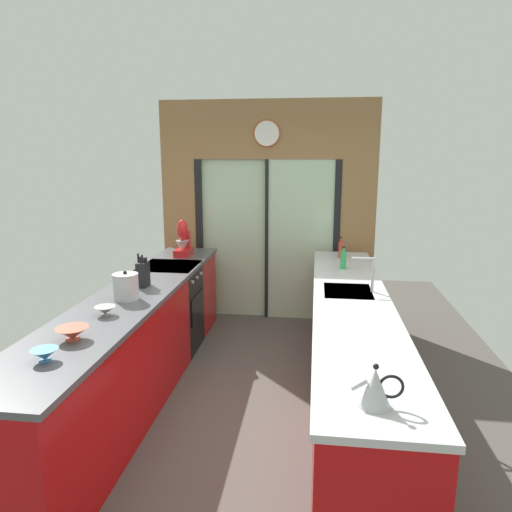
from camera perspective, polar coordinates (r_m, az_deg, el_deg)
name	(u,v)px	position (r m, az deg, el deg)	size (l,w,h in m)	color
ground_plane	(246,382)	(4.50, -1.22, -15.08)	(5.04, 7.60, 0.02)	#4C4742
back_wall_unit	(267,199)	(5.81, 1.36, 7.02)	(2.64, 0.12, 2.70)	olive
left_counter_run	(130,349)	(4.12, -15.12, -10.94)	(0.62, 3.80, 0.92)	#AD0C0F
right_counter_run	(350,353)	(4.00, 11.37, -11.49)	(0.62, 3.80, 0.92)	#AD0C0F
sink_faucet	(369,269)	(4.04, 13.64, -1.58)	(0.19, 0.02, 0.30)	#B7BABC
oven_range	(171,308)	(5.10, -10.35, -6.24)	(0.60, 0.60, 0.92)	black
mixing_bowl_near	(45,355)	(2.93, -24.36, -10.88)	(0.15, 0.15, 0.07)	teal
mixing_bowl_mid	(72,333)	(3.18, -21.47, -8.76)	(0.20, 0.20, 0.08)	#BC4C38
mixing_bowl_far	(105,310)	(3.57, -17.91, -6.33)	(0.15, 0.15, 0.07)	gray
knife_block	(143,274)	(4.22, -13.61, -2.12)	(0.09, 0.14, 0.30)	black
stand_mixer	(183,242)	(5.39, -8.86, 1.70)	(0.17, 0.27, 0.42)	red
stock_pot	(126,286)	(3.88, -15.58, -3.60)	(0.20, 0.20, 0.24)	#B7BABC
kettle	(375,387)	(2.29, 14.33, -15.25)	(0.24, 0.15, 0.21)	#B7BABC
soap_bottle_near	(343,259)	(4.81, 10.59, -0.42)	(0.06, 0.06, 0.23)	#339E56
soap_bottle_far	(341,249)	(5.33, 10.29, 0.86)	(0.05, 0.05, 0.24)	#B23D2D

